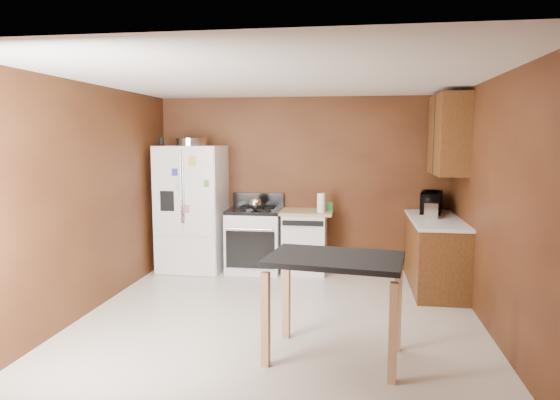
% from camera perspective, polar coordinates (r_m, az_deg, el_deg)
% --- Properties ---
extents(floor, '(4.50, 4.50, 0.00)m').
position_cam_1_polar(floor, '(5.41, -0.14, -13.56)').
color(floor, beige).
rests_on(floor, ground).
extents(ceiling, '(4.50, 4.50, 0.00)m').
position_cam_1_polar(ceiling, '(5.10, -0.15, 13.76)').
color(ceiling, white).
rests_on(ceiling, ground).
extents(wall_back, '(4.20, 0.00, 4.20)m').
position_cam_1_polar(wall_back, '(7.32, 2.49, 1.93)').
color(wall_back, '#593217').
rests_on(wall_back, ground).
extents(wall_front, '(4.20, 0.00, 4.20)m').
position_cam_1_polar(wall_front, '(2.93, -6.77, -5.93)').
color(wall_front, '#593217').
rests_on(wall_front, ground).
extents(wall_left, '(0.00, 4.50, 4.50)m').
position_cam_1_polar(wall_left, '(5.80, -21.12, 0.10)').
color(wall_left, '#593217').
rests_on(wall_left, ground).
extents(wall_right, '(0.00, 4.50, 4.50)m').
position_cam_1_polar(wall_right, '(5.22, 23.28, -0.73)').
color(wall_right, '#593217').
rests_on(wall_right, ground).
extents(roasting_pan, '(0.44, 0.44, 0.11)m').
position_cam_1_polar(roasting_pan, '(7.25, -10.13, 6.56)').
color(roasting_pan, silver).
rests_on(roasting_pan, refrigerator).
extents(pen_cup, '(0.07, 0.07, 0.11)m').
position_cam_1_polar(pen_cup, '(7.25, -13.41, 6.48)').
color(pen_cup, black).
rests_on(pen_cup, refrigerator).
extents(kettle, '(0.19, 0.19, 0.19)m').
position_cam_1_polar(kettle, '(7.04, -2.85, -0.39)').
color(kettle, silver).
rests_on(kettle, gas_range).
extents(paper_towel, '(0.11, 0.11, 0.26)m').
position_cam_1_polar(paper_towel, '(6.91, 4.72, -0.32)').
color(paper_towel, white).
rests_on(paper_towel, dishwasher).
extents(green_canister, '(0.12, 0.12, 0.12)m').
position_cam_1_polar(green_canister, '(7.10, 5.66, -0.72)').
color(green_canister, green).
rests_on(green_canister, dishwasher).
extents(toaster, '(0.22, 0.30, 0.20)m').
position_cam_1_polar(toaster, '(6.65, 16.94, -1.08)').
color(toaster, silver).
rests_on(toaster, right_cabinets).
extents(microwave, '(0.42, 0.54, 0.27)m').
position_cam_1_polar(microwave, '(7.06, 16.91, -0.34)').
color(microwave, black).
rests_on(microwave, right_cabinets).
extents(refrigerator, '(0.90, 0.80, 1.80)m').
position_cam_1_polar(refrigerator, '(7.32, -10.01, -0.94)').
color(refrigerator, white).
rests_on(refrigerator, ground).
extents(gas_range, '(0.76, 0.68, 1.10)m').
position_cam_1_polar(gas_range, '(7.22, -2.89, -4.48)').
color(gas_range, white).
rests_on(gas_range, ground).
extents(dishwasher, '(0.78, 0.63, 0.89)m').
position_cam_1_polar(dishwasher, '(7.14, 2.84, -4.69)').
color(dishwasher, white).
rests_on(dishwasher, ground).
extents(right_cabinets, '(0.63, 1.58, 2.45)m').
position_cam_1_polar(right_cabinets, '(6.65, 17.72, -1.90)').
color(right_cabinets, brown).
rests_on(right_cabinets, ground).
extents(island, '(1.22, 0.90, 0.91)m').
position_cam_1_polar(island, '(4.34, 6.26, -8.31)').
color(island, black).
rests_on(island, ground).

